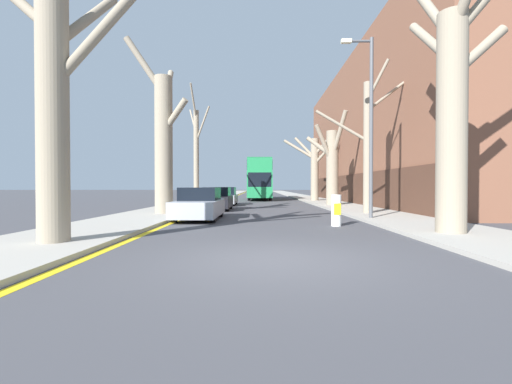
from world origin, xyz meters
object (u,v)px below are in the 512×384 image
object	(u,v)px
street_tree_left_2	(196,152)
street_tree_right_3	(314,166)
double_decker_bus	(260,178)
parked_car_2	(226,197)
street_tree_right_1	(368,143)
traffic_bollard	(336,210)
street_tree_right_2	(332,164)
lamp_post	(369,119)
parked_car_0	(200,204)
parked_car_1	(217,199)
street_tree_right_0	(452,102)
street_tree_left_1	(163,138)
street_tree_left_0	(56,83)

from	to	relation	value
street_tree_left_2	street_tree_right_3	bearing A→B (deg)	36.20
double_decker_bus	parked_car_2	xyz separation A→B (m)	(-2.76, -11.98, -1.84)
street_tree_right_1	street_tree_right_3	bearing A→B (deg)	90.32
street_tree_right_3	traffic_bollard	xyz separation A→B (m)	(-2.63, -21.32, -2.96)
parked_car_2	double_decker_bus	bearing A→B (deg)	77.02
parked_car_2	street_tree_right_3	bearing A→B (deg)	39.45
street_tree_left_2	street_tree_right_1	distance (m)	13.68
street_tree_right_2	lamp_post	bearing A→B (deg)	-93.69
street_tree_right_2	street_tree_right_3	distance (m)	8.36
street_tree_right_3	double_decker_bus	bearing A→B (deg)	136.06
street_tree_right_2	traffic_bollard	bearing A→B (deg)	-101.30
street_tree_right_3	lamp_post	distance (m)	19.21
parked_car_0	parked_car_1	world-z (taller)	parked_car_1
street_tree_left_2	street_tree_right_0	size ratio (longest dim) A/B	1.01
street_tree_left_2	double_decker_bus	world-z (taller)	street_tree_left_2
double_decker_bus	parked_car_1	size ratio (longest dim) A/B	2.81
street_tree_left_2	parked_car_1	xyz separation A→B (m)	(2.19, -4.85, -3.44)
street_tree_right_3	double_decker_bus	size ratio (longest dim) A/B	0.59
street_tree_left_2	parked_car_0	size ratio (longest dim) A/B	2.06
parked_car_2	lamp_post	distance (m)	14.97
street_tree_left_1	parked_car_2	bearing A→B (deg)	77.43
street_tree_left_2	lamp_post	xyz separation A→B (m)	(9.64, -11.58, 0.30)
street_tree_left_2	street_tree_right_3	xyz separation A→B (m)	(10.38, 7.60, -0.58)
parked_car_0	lamp_post	world-z (taller)	lamp_post
traffic_bollard	double_decker_bus	bearing A→B (deg)	96.01
street_tree_left_2	double_decker_bus	xyz separation A→B (m)	(4.95, 12.83, -1.61)
street_tree_right_0	double_decker_bus	world-z (taller)	street_tree_right_0
lamp_post	parked_car_1	bearing A→B (deg)	137.92
street_tree_right_1	parked_car_0	distance (m)	9.12
parked_car_1	lamp_post	bearing A→B (deg)	-42.08
double_decker_bus	street_tree_right_0	bearing A→B (deg)	-79.04
street_tree_right_1	street_tree_right_2	bearing A→B (deg)	90.94
street_tree_left_2	parked_car_0	bearing A→B (deg)	-78.86
street_tree_left_1	street_tree_right_1	size ratio (longest dim) A/B	1.15
street_tree_right_3	parked_car_2	size ratio (longest dim) A/B	1.48
parked_car_0	lamp_post	distance (m)	8.35
street_tree_right_1	parked_car_2	distance (m)	13.07
parked_car_2	street_tree_right_1	bearing A→B (deg)	-49.35
street_tree_right_0	parked_car_2	world-z (taller)	street_tree_right_0
street_tree_right_0	lamp_post	xyz separation A→B (m)	(-0.95, 4.70, 0.43)
parked_car_1	parked_car_2	world-z (taller)	same
street_tree_left_0	street_tree_right_0	size ratio (longest dim) A/B	0.92
street_tree_left_2	parked_car_0	xyz separation A→B (m)	(2.19, -11.11, -3.45)
street_tree_right_2	parked_car_2	world-z (taller)	street_tree_right_2
street_tree_left_0	parked_car_1	world-z (taller)	street_tree_left_0
street_tree_left_2	street_tree_right_0	distance (m)	19.42
street_tree_left_1	street_tree_right_1	bearing A→B (deg)	1.46
parked_car_1	street_tree_right_0	bearing A→B (deg)	-53.69
street_tree_left_0	street_tree_left_2	distance (m)	18.07
street_tree_right_2	parked_car_0	size ratio (longest dim) A/B	1.57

